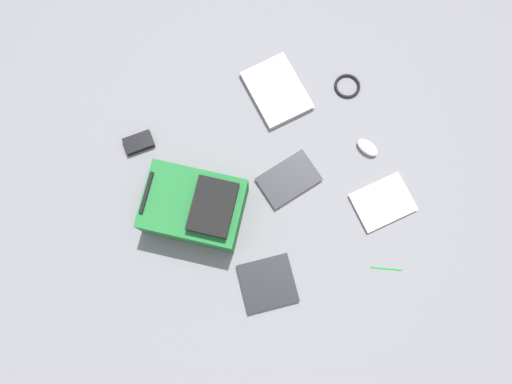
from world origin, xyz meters
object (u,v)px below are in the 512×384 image
object	(u,v)px
book_comic	(383,202)
power_brick	(139,143)
book_manual	(289,179)
cable_coil	(347,86)
book_blue	(268,283)
backpack	(195,207)
computer_mouse	(367,148)
laptop	(277,91)
pen_black	(386,269)

from	to	relation	value
book_comic	power_brick	world-z (taller)	power_brick
book_manual	cable_coil	bearing A→B (deg)	135.49
book_manual	power_brick	size ratio (longest dim) A/B	2.31
book_blue	book_manual	xyz separation A→B (m)	(-0.42, 0.19, 0.00)
book_blue	book_manual	size ratio (longest dim) A/B	0.78
backpack	cable_coil	bearing A→B (deg)	118.29
computer_mouse	book_manual	bearing A→B (deg)	152.84
book_blue	backpack	bearing A→B (deg)	-148.46
laptop	book_comic	size ratio (longest dim) A/B	1.26
book_comic	cable_coil	bearing A→B (deg)	-179.01
backpack	pen_black	xyz separation A→B (m)	(0.42, 0.73, -0.09)
laptop	book_blue	xyz separation A→B (m)	(0.83, -0.23, -0.01)
book_comic	power_brick	distance (m)	1.10
book_blue	computer_mouse	bearing A→B (deg)	130.47
book_blue	cable_coil	distance (m)	0.96
backpack	book_blue	world-z (taller)	backpack
book_manual	computer_mouse	distance (m)	0.38
computer_mouse	power_brick	xyz separation A→B (m)	(-0.24, -0.98, -0.00)
cable_coil	pen_black	bearing A→B (deg)	-3.46
backpack	pen_black	distance (m)	0.84
laptop	book_blue	world-z (taller)	laptop
laptop	cable_coil	world-z (taller)	laptop
book_blue	power_brick	size ratio (longest dim) A/B	1.81
laptop	cable_coil	bearing A→B (deg)	82.31
laptop	book_blue	bearing A→B (deg)	-15.55
book_manual	cable_coil	distance (m)	0.52
laptop	pen_black	distance (m)	0.92
cable_coil	power_brick	xyz separation A→B (m)	(0.06, -0.98, 0.01)
book_manual	pen_black	world-z (taller)	book_manual
book_manual	laptop	bearing A→B (deg)	174.30
book_blue	pen_black	world-z (taller)	book_blue
backpack	book_blue	bearing A→B (deg)	31.54
pen_black	power_brick	bearing A→B (deg)	-129.83
backpack	pen_black	bearing A→B (deg)	60.29
book_comic	book_manual	bearing A→B (deg)	-116.74
book_comic	pen_black	bearing A→B (deg)	-12.27
pen_black	book_comic	bearing A→B (deg)	167.73
laptop	pen_black	world-z (taller)	laptop
computer_mouse	pen_black	bearing A→B (deg)	-133.24
book_blue	book_comic	world-z (taller)	book_blue
computer_mouse	pen_black	size ratio (longest dim) A/B	0.78
computer_mouse	power_brick	distance (m)	1.01
backpack	power_brick	bearing A→B (deg)	-151.06
book_blue	book_manual	distance (m)	0.46
laptop	power_brick	xyz separation A→B (m)	(0.11, -0.65, -0.00)
backpack	book_blue	size ratio (longest dim) A/B	2.12
computer_mouse	power_brick	world-z (taller)	computer_mouse
power_brick	pen_black	world-z (taller)	power_brick
computer_mouse	pen_black	distance (m)	0.53
backpack	computer_mouse	world-z (taller)	backpack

